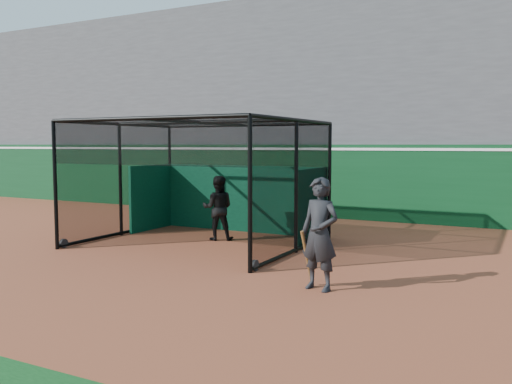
% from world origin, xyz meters
% --- Properties ---
extents(ground, '(120.00, 120.00, 0.00)m').
position_xyz_m(ground, '(0.00, 0.00, 0.00)').
color(ground, brown).
rests_on(ground, ground).
extents(outfield_wall, '(50.00, 0.50, 2.50)m').
position_xyz_m(outfield_wall, '(0.00, 8.50, 1.29)').
color(outfield_wall, '#0A3918').
rests_on(outfield_wall, ground).
extents(grandstand, '(50.00, 7.85, 8.95)m').
position_xyz_m(grandstand, '(0.00, 12.27, 4.48)').
color(grandstand, '#4C4C4F').
rests_on(grandstand, ground).
extents(batting_cage, '(5.32, 4.62, 3.05)m').
position_xyz_m(batting_cage, '(-0.64, 2.34, 1.52)').
color(batting_cage, black).
rests_on(batting_cage, ground).
extents(batter, '(1.02, 0.93, 1.69)m').
position_xyz_m(batter, '(-0.50, 2.93, 0.84)').
color(batter, black).
rests_on(batter, ground).
extents(on_deck_player, '(0.79, 0.60, 1.94)m').
position_xyz_m(on_deck_player, '(3.61, -0.48, 0.97)').
color(on_deck_player, black).
rests_on(on_deck_player, ground).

